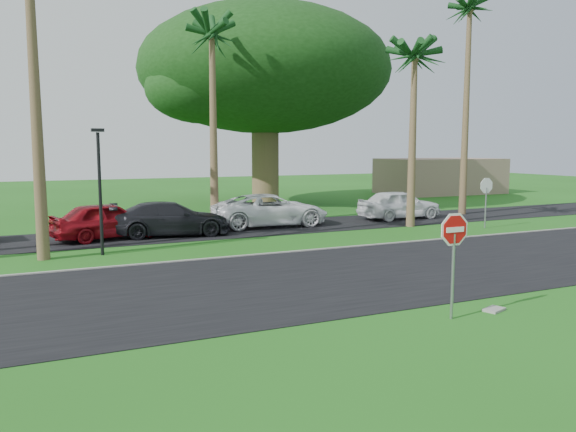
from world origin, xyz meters
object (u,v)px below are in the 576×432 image
(car_pickup, at_px, (399,205))
(car_minivan, at_px, (270,210))
(stop_sign_near, at_px, (454,244))
(car_red, at_px, (108,221))
(stop_sign_far, at_px, (486,192))
(car_dark, at_px, (171,219))

(car_pickup, bearing_deg, car_minivan, 86.59)
(stop_sign_near, distance_m, car_red, 16.32)
(stop_sign_far, height_order, car_pickup, stop_sign_far)
(stop_sign_near, distance_m, car_dark, 15.32)
(stop_sign_near, xyz_separation_m, car_dark, (-3.17, 14.95, -1.01))
(car_dark, bearing_deg, car_red, 92.15)
(car_minivan, bearing_deg, stop_sign_far, -114.82)
(car_red, distance_m, car_minivan, 7.99)
(stop_sign_near, bearing_deg, car_pickup, 58.19)
(stop_sign_near, height_order, car_pickup, stop_sign_near)
(car_red, relative_size, car_minivan, 0.81)
(stop_sign_far, bearing_deg, car_red, -13.61)
(stop_sign_near, relative_size, car_dark, 0.50)
(stop_sign_near, xyz_separation_m, stop_sign_far, (11.50, 11.00, 0.00))
(car_minivan, relative_size, car_pickup, 1.23)
(stop_sign_far, bearing_deg, stop_sign_near, 43.73)
(stop_sign_far, distance_m, car_minivan, 10.67)
(car_dark, relative_size, car_pickup, 1.11)
(car_pickup, bearing_deg, car_red, 90.62)
(car_red, xyz_separation_m, car_pickup, (15.56, 0.44, 0.00))
(stop_sign_near, distance_m, stop_sign_far, 15.91)
(stop_sign_near, bearing_deg, car_dark, 101.97)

